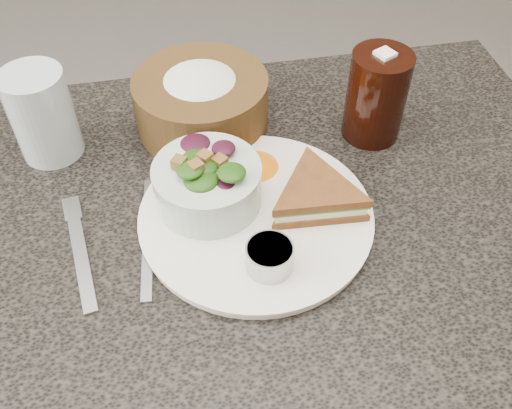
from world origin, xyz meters
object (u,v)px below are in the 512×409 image
at_px(dinner_plate, 256,217).
at_px(salad_bowl, 207,178).
at_px(dressing_ramekin, 270,257).
at_px(cola_glass, 377,93).
at_px(dining_table, 244,359).
at_px(water_glass, 42,115).
at_px(bread_basket, 201,94).
at_px(sandwich, 316,195).

height_order(dinner_plate, salad_bowl, salad_bowl).
bearing_deg(dressing_ramekin, cola_glass, 48.16).
height_order(dining_table, salad_bowl, salad_bowl).
bearing_deg(water_glass, dinner_plate, -35.44).
bearing_deg(water_glass, dining_table, -37.95).
height_order(dining_table, bread_basket, bread_basket).
height_order(sandwich, bread_basket, bread_basket).
xyz_separation_m(dining_table, sandwich, (0.10, -0.00, 0.41)).
relative_size(dining_table, sandwich, 6.88).
xyz_separation_m(dinner_plate, sandwich, (0.08, -0.00, 0.03)).
bearing_deg(sandwich, water_glass, 154.74).
bearing_deg(bread_basket, salad_bowl, -94.46).
bearing_deg(sandwich, dinner_plate, -177.09).
height_order(salad_bowl, cola_glass, cola_glass).
distance_m(salad_bowl, water_glass, 0.26).
xyz_separation_m(salad_bowl, cola_glass, (0.26, 0.11, 0.02)).
bearing_deg(dining_table, water_glass, 142.05).
bearing_deg(salad_bowl, water_glass, 143.59).
bearing_deg(bread_basket, dinner_plate, -78.21).
distance_m(salad_bowl, cola_glass, 0.28).
bearing_deg(dining_table, bread_basket, 95.80).
bearing_deg(dinner_plate, salad_bowl, 148.36).
distance_m(dining_table, sandwich, 0.42).
relative_size(dining_table, cola_glass, 6.85).
bearing_deg(dressing_ramekin, sandwich, 46.88).
bearing_deg(dining_table, dressing_ramekin, -75.40).
xyz_separation_m(dinner_plate, water_glass, (-0.26, 0.19, 0.06)).
bearing_deg(dressing_ramekin, water_glass, 134.07).
distance_m(dining_table, dressing_ramekin, 0.41).
distance_m(dining_table, bread_basket, 0.48).
relative_size(bread_basket, water_glass, 1.50).
height_order(dining_table, dinner_plate, dinner_plate).
xyz_separation_m(cola_glass, water_glass, (-0.47, 0.05, -0.01)).
bearing_deg(dinner_plate, water_glass, 144.56).
bearing_deg(cola_glass, bread_basket, 165.01).
bearing_deg(salad_bowl, dinner_plate, -31.64).
xyz_separation_m(dining_table, water_glass, (-0.24, 0.19, 0.44)).
relative_size(sandwich, water_glass, 1.11).
xyz_separation_m(sandwich, dressing_ramekin, (-0.08, -0.08, -0.00)).
height_order(dining_table, cola_glass, cola_glass).
height_order(salad_bowl, water_glass, water_glass).
distance_m(dinner_plate, dressing_ramekin, 0.09).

